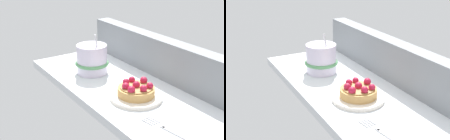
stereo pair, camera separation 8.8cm
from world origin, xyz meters
The scene contains 6 objects.
ground_plane centered at (0.00, 0.00, -1.22)cm, with size 71.42×30.58×2.44cm, color silver.
window_rail_back centered at (0.00, 12.82, 5.85)cm, with size 69.99×4.94×11.70cm, color gray.
dessert_plate centered at (6.99, -3.25, 0.48)cm, with size 13.69×13.69×1.02cm.
raspberry_tart centered at (7.00, -3.27, 2.55)cm, with size 9.60×9.60×3.98cm.
coffee_mug centered at (-15.03, -3.70, 4.36)cm, with size 13.78×10.48×12.71cm.
dessert_fork centered at (24.35, -6.55, 0.30)cm, with size 17.04×4.06×0.60cm.
Camera 2 is at (68.87, -41.04, 36.70)cm, focal length 50.18 mm.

